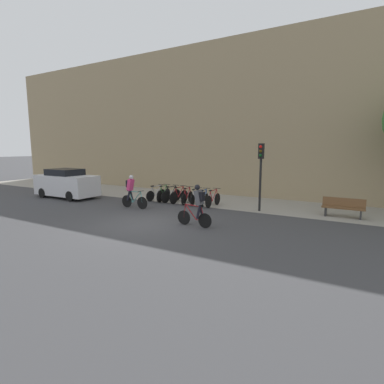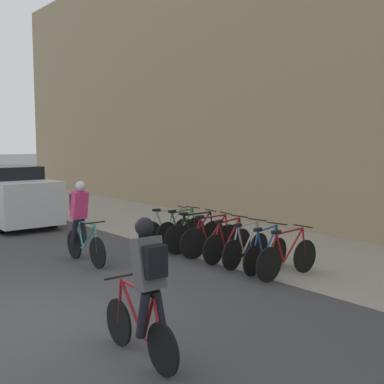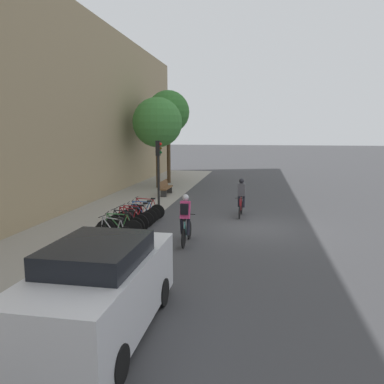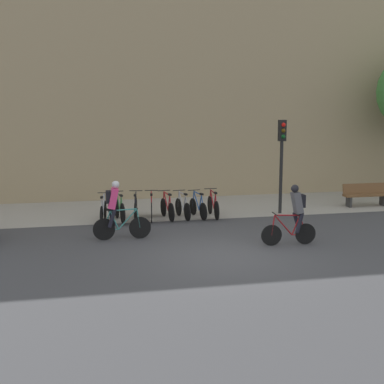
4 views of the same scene
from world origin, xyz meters
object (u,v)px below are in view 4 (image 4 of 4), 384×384
at_px(parked_bike_3, 152,208).
at_px(cyclist_grey, 295,212).
at_px(parked_bike_7, 213,206).
at_px(parked_bike_6, 198,207).
at_px(traffic_light_pole, 282,149).
at_px(bench, 365,194).
at_px(parked_bike_2, 136,209).
at_px(parked_bike_4, 167,208).
at_px(parked_bike_0, 103,211).
at_px(parked_bike_5, 183,207).
at_px(parked_bike_1, 120,209).
at_px(cyclist_pink, 116,208).

bearing_deg(parked_bike_3, cyclist_grey, -49.52).
xyz_separation_m(cyclist_grey, parked_bike_7, (-1.34, 4.16, -0.55)).
bearing_deg(parked_bike_6, traffic_light_pole, 1.85).
height_order(cyclist_grey, bench, cyclist_grey).
relative_size(cyclist_grey, parked_bike_2, 1.04).
distance_m(parked_bike_2, parked_bike_4, 1.11).
xyz_separation_m(parked_bike_0, parked_bike_6, (3.32, -0.00, -0.01)).
bearing_deg(parked_bike_4, traffic_light_pole, 1.36).
relative_size(parked_bike_5, parked_bike_6, 1.01).
distance_m(parked_bike_0, parked_bike_6, 3.32).
relative_size(parked_bike_1, traffic_light_pole, 0.49).
distance_m(parked_bike_4, parked_bike_7, 1.66).
xyz_separation_m(traffic_light_pole, bench, (3.79, 0.60, -1.90)).
bearing_deg(bench, cyclist_grey, -135.92).
height_order(cyclist_grey, parked_bike_4, cyclist_grey).
distance_m(parked_bike_6, parked_bike_7, 0.55).
xyz_separation_m(cyclist_pink, parked_bike_1, (0.30, 2.52, -0.53)).
bearing_deg(parked_bike_6, bench, 5.83).
xyz_separation_m(parked_bike_7, traffic_light_pole, (2.57, 0.10, 1.98)).
distance_m(parked_bike_3, parked_bike_4, 0.56).
relative_size(parked_bike_0, parked_bike_2, 0.95).
bearing_deg(parked_bike_3, cyclist_pink, -119.19).
bearing_deg(parked_bike_7, cyclist_pink, -145.22).
distance_m(parked_bike_4, parked_bike_5, 0.55).
height_order(parked_bike_2, parked_bike_6, parked_bike_2).
height_order(parked_bike_3, parked_bike_5, parked_bike_3).
bearing_deg(cyclist_pink, parked_bike_2, 71.28).
relative_size(parked_bike_1, parked_bike_7, 0.98).
bearing_deg(parked_bike_5, parked_bike_1, 179.98).
bearing_deg(parked_bike_5, parked_bike_7, -0.04).
relative_size(parked_bike_2, parked_bike_4, 1.04).
bearing_deg(parked_bike_6, cyclist_pink, -140.66).
xyz_separation_m(parked_bike_3, parked_bike_4, (0.56, -0.00, -0.01)).
bearing_deg(cyclist_grey, parked_bike_2, 134.61).
bearing_deg(parked_bike_1, parked_bike_0, -179.91).
bearing_deg(parked_bike_3, parked_bike_4, -0.08).
xyz_separation_m(parked_bike_1, parked_bike_3, (1.10, 0.00, -0.01)).
xyz_separation_m(parked_bike_1, parked_bike_7, (3.32, -0.00, -0.02)).
height_order(parked_bike_5, parked_bike_7, parked_bike_7).
distance_m(cyclist_grey, parked_bike_3, 5.49).
relative_size(parked_bike_7, bench, 0.94).
height_order(traffic_light_pole, bench, traffic_light_pole).
bearing_deg(parked_bike_7, parked_bike_3, 179.96).
bearing_deg(cyclist_pink, cyclist_grey, -18.35).
xyz_separation_m(cyclist_pink, parked_bike_3, (1.41, 2.52, -0.54)).
distance_m(parked_bike_1, parked_bike_4, 1.66).
height_order(cyclist_pink, parked_bike_2, cyclist_pink).
bearing_deg(parked_bike_5, bench, 5.40).
bearing_deg(parked_bike_0, parked_bike_6, -0.01).
relative_size(parked_bike_3, parked_bike_7, 0.96).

